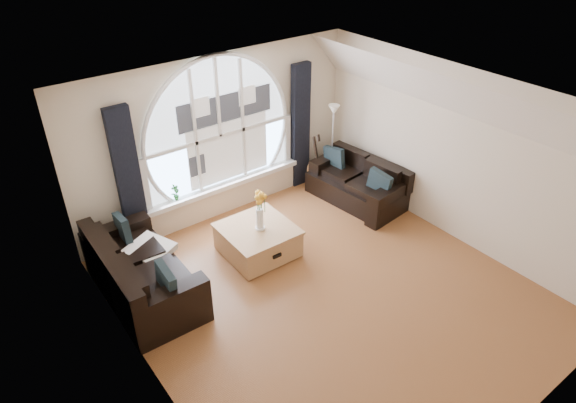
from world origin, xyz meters
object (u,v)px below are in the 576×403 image
(coffee_chest, at_px, (258,239))
(vase_flowers, at_px, (259,207))
(sofa_left, at_px, (143,271))
(floor_lamp, at_px, (332,147))
(sofa_right, at_px, (357,181))
(guitar, at_px, (314,159))
(potted_plant, at_px, (176,193))

(coffee_chest, xyz_separation_m, vase_flowers, (0.02, -0.04, 0.60))
(sofa_left, relative_size, floor_lamp, 1.23)
(sofa_left, xyz_separation_m, sofa_right, (4.01, 0.03, 0.00))
(sofa_left, height_order, coffee_chest, sofa_left)
(sofa_left, xyz_separation_m, vase_flowers, (1.78, -0.21, 0.45))
(vase_flowers, relative_size, guitar, 0.66)
(coffee_chest, relative_size, floor_lamp, 0.64)
(sofa_left, xyz_separation_m, floor_lamp, (3.99, 0.69, 0.40))
(vase_flowers, height_order, guitar, vase_flowers)
(sofa_right, height_order, vase_flowers, vase_flowers)
(sofa_right, height_order, guitar, guitar)
(guitar, bearing_deg, floor_lamp, -60.94)
(sofa_left, distance_m, coffee_chest, 1.77)
(sofa_right, distance_m, coffee_chest, 2.27)
(sofa_left, bearing_deg, floor_lamp, 11.17)
(sofa_left, relative_size, guitar, 1.86)
(coffee_chest, bearing_deg, guitar, 29.53)
(sofa_right, distance_m, vase_flowers, 2.29)
(potted_plant, bearing_deg, coffee_chest, -63.65)
(vase_flowers, xyz_separation_m, potted_plant, (-0.67, 1.36, -0.17))
(potted_plant, bearing_deg, floor_lamp, -8.99)
(sofa_right, xyz_separation_m, vase_flowers, (-2.24, -0.24, 0.45))
(vase_flowers, bearing_deg, guitar, 29.72)
(coffee_chest, xyz_separation_m, guitar, (2.01, 1.09, 0.28))
(sofa_right, distance_m, floor_lamp, 0.77)
(sofa_right, distance_m, guitar, 0.94)
(sofa_left, distance_m, vase_flowers, 1.85)
(guitar, xyz_separation_m, potted_plant, (-2.66, 0.22, 0.16))
(sofa_right, bearing_deg, guitar, 99.41)
(sofa_right, bearing_deg, coffee_chest, 178.96)
(potted_plant, bearing_deg, guitar, -4.81)
(coffee_chest, xyz_separation_m, floor_lamp, (2.23, 0.86, 0.55))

